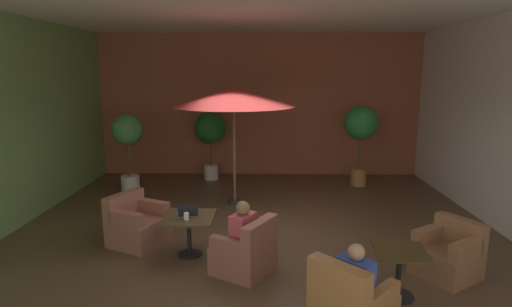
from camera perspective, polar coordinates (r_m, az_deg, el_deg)
ground_plane at (r=7.64m, az=-0.07°, el=-10.88°), size 9.02×8.91×0.02m
wall_back_brick at (r=11.53m, az=0.44°, el=6.70°), size 9.02×0.08×3.92m
wall_left_accent at (r=8.51m, az=-31.83°, el=3.44°), size 0.08×8.91×3.92m
ceiling_slab at (r=7.17m, az=-0.08°, el=19.96°), size 9.02×8.91×0.06m
cafe_table_front_left at (r=6.63m, az=-9.31°, el=-9.65°), size 0.80×0.80×0.65m
armchair_front_left_north at (r=6.11m, az=-1.44°, el=-13.57°), size 1.02×1.02×0.83m
armchair_front_left_east at (r=7.34m, az=-16.17°, el=-9.52°), size 1.06×1.07×0.85m
cafe_table_front_right at (r=5.73m, az=19.29°, el=-14.23°), size 0.70×0.70×0.65m
armchair_front_right_north at (r=6.60m, az=25.11°, el=-12.66°), size 1.03×1.03×0.81m
armchair_front_right_east at (r=4.96m, az=13.06°, el=-19.91°), size 1.07×1.07×0.90m
patio_umbrella_tall_red at (r=8.78m, az=-3.12°, el=7.80°), size 2.62×2.62×2.55m
potted_tree_left_corner at (r=11.05m, az=-6.35°, el=2.99°), size 0.85×0.85×1.84m
potted_tree_mid_left at (r=10.21m, az=-17.38°, el=1.94°), size 0.74×0.74×1.90m
potted_tree_mid_right at (r=10.67m, az=14.35°, el=3.39°), size 0.86×0.86×2.05m
patron_blue_shirt at (r=5.98m, az=-1.81°, el=-10.01°), size 0.41×0.46×0.65m
patron_by_window at (r=4.82m, az=13.62°, el=-15.94°), size 0.44×0.44×0.61m
iced_drink_cup at (r=6.43m, az=-9.66°, el=-8.59°), size 0.08×0.08×0.11m
open_laptop at (r=6.59m, az=-9.48°, el=-8.12°), size 0.36×0.30×0.20m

